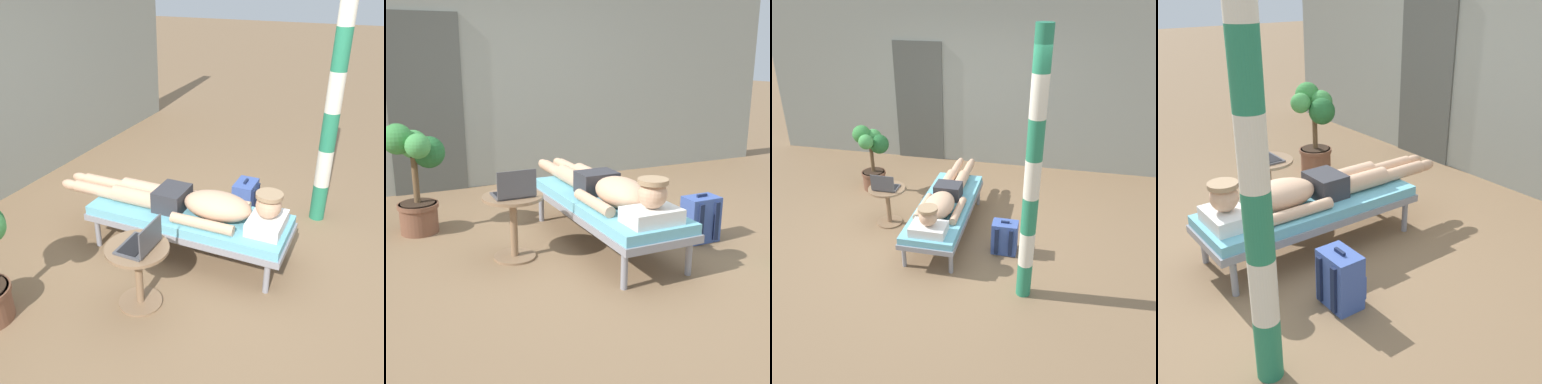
{
  "view_description": "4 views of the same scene",
  "coord_description": "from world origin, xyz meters",
  "views": [
    {
      "loc": [
        -3.03,
        -1.32,
        2.32
      ],
      "look_at": [
        0.14,
        0.11,
        0.52
      ],
      "focal_mm": 40.26,
      "sensor_mm": 36.0,
      "label": 1
    },
    {
      "loc": [
        -1.93,
        -3.47,
        1.61
      ],
      "look_at": [
        -0.2,
        0.22,
        0.45
      ],
      "focal_mm": 46.32,
      "sensor_mm": 36.0,
      "label": 2
    },
    {
      "loc": [
        1.22,
        -4.36,
        2.96
      ],
      "look_at": [
        0.22,
        0.07,
        0.6
      ],
      "focal_mm": 38.95,
      "sensor_mm": 36.0,
      "label": 3
    },
    {
      "loc": [
        3.07,
        -1.84,
        2.07
      ],
      "look_at": [
        0.14,
        0.36,
        0.47
      ],
      "focal_mm": 46.04,
      "sensor_mm": 36.0,
      "label": 4
    }
  ],
  "objects": [
    {
      "name": "laptop",
      "position": [
        -0.82,
        0.07,
        0.58
      ],
      "size": [
        0.31,
        0.24,
        0.23
      ],
      "color": "#4C4C51",
      "rests_on": "side_table"
    },
    {
      "name": "potted_plant",
      "position": [
        -1.42,
        1.04,
        0.58
      ],
      "size": [
        0.54,
        0.5,
        1.02
      ],
      "color": "brown",
      "rests_on": "ground"
    },
    {
      "name": "person_reclining",
      "position": [
        -0.02,
        0.03,
        0.52
      ],
      "size": [
        0.53,
        2.17,
        0.33
      ],
      "color": "white",
      "rests_on": "lounge_chair"
    },
    {
      "name": "side_table",
      "position": [
        -0.82,
        0.12,
        0.36
      ],
      "size": [
        0.48,
        0.48,
        0.52
      ],
      "color": "#8C6B4C",
      "rests_on": "ground"
    },
    {
      "name": "ground_plane",
      "position": [
        0.0,
        0.0,
        0.0
      ],
      "size": [
        40.0,
        40.0,
        0.0
      ],
      "primitive_type": "plane",
      "color": "#846647"
    },
    {
      "name": "house_wall_back",
      "position": [
        -0.02,
        2.52,
        1.35
      ],
      "size": [
        7.6,
        0.2,
        2.7
      ],
      "primitive_type": "cube",
      "color": "#999E93",
      "rests_on": "ground"
    },
    {
      "name": "backpack",
      "position": [
        0.78,
        -0.2,
        0.2
      ],
      "size": [
        0.3,
        0.26,
        0.42
      ],
      "color": "#3F59A5",
      "rests_on": "ground"
    },
    {
      "name": "house_door_panel",
      "position": [
        -1.09,
        2.41,
        1.02
      ],
      "size": [
        0.84,
        0.03,
        2.04
      ],
      "primitive_type": "cube",
      "color": "#545651",
      "rests_on": "ground"
    },
    {
      "name": "lounge_chair",
      "position": [
        -0.02,
        0.07,
        0.35
      ],
      "size": [
        0.65,
        1.81,
        0.42
      ],
      "color": "gray",
      "rests_on": "ground"
    }
  ]
}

